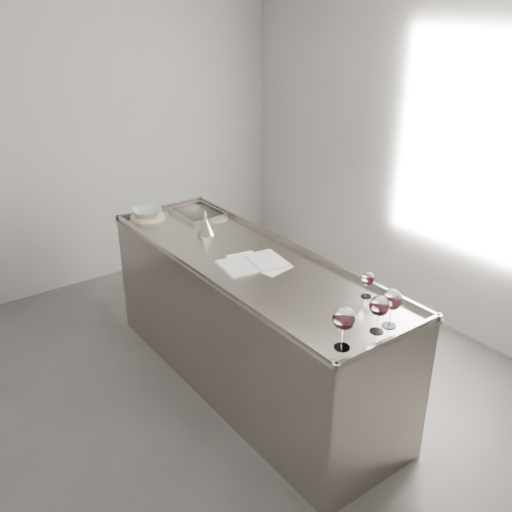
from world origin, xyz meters
TOP-DOWN VIEW (x-y plane):
  - room_shell at (0.00, 0.00)m, footprint 4.54×5.04m
  - counter at (0.50, 0.30)m, footprint 0.77×2.42m
  - wine_glass_left at (0.28, -0.78)m, footprint 0.11×0.11m
  - wine_glass_middle at (0.61, -0.78)m, footprint 0.11×0.11m
  - wine_glass_right at (0.52, -0.78)m, footprint 0.10×0.10m
  - wine_glass_small at (0.75, -0.49)m, footprint 0.07×0.07m
  - notebook at (0.49, 0.23)m, footprint 0.44×0.34m
  - loose_paper_top at (0.48, 0.29)m, footprint 0.24×0.30m
  - loose_paper_under at (0.54, 0.17)m, footprint 0.26×0.33m
  - trivet at (0.33, 1.38)m, footprint 0.32×0.32m
  - ceramic_bowl at (0.33, 1.38)m, footprint 0.28×0.28m
  - wine_funnel at (0.51, 0.84)m, footprint 0.13×0.13m

SIDE VIEW (x-z plane):
  - counter at x=0.50m, z-range -0.01..0.96m
  - loose_paper_top at x=0.48m, z-range 0.94..0.94m
  - loose_paper_under at x=0.54m, z-range 0.94..0.94m
  - notebook at x=0.49m, z-range 0.94..0.95m
  - trivet at x=0.33m, z-range 0.94..0.96m
  - ceramic_bowl at x=0.33m, z-range 0.96..1.01m
  - wine_funnel at x=0.51m, z-range 0.90..1.09m
  - wine_glass_small at x=0.75m, z-range 0.97..1.12m
  - wine_glass_right at x=0.52m, z-range 0.98..1.18m
  - wine_glass_middle at x=0.61m, z-range 0.98..1.19m
  - wine_glass_left at x=0.28m, z-range 0.99..1.20m
  - room_shell at x=0.00m, z-range -0.02..2.82m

